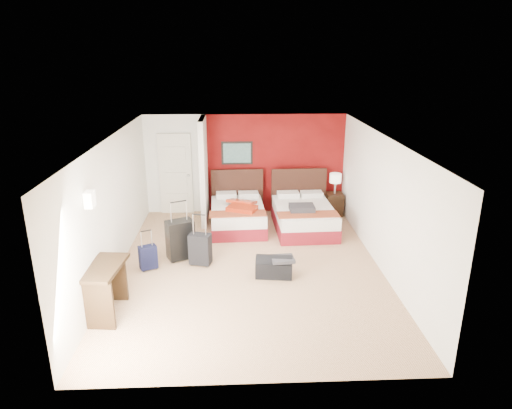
{
  "coord_description": "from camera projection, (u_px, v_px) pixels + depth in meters",
  "views": [
    {
      "loc": [
        -0.22,
        -7.9,
        3.96
      ],
      "look_at": [
        0.17,
        0.8,
        1.0
      ],
      "focal_mm": 31.76,
      "sensor_mm": 36.0,
      "label": 1
    }
  ],
  "objects": [
    {
      "name": "entry_door",
      "position": [
        176.0,
        174.0,
        11.38
      ],
      "size": [
        0.82,
        0.06,
        2.05
      ],
      "primitive_type": "cube",
      "color": "silver",
      "rests_on": "ground"
    },
    {
      "name": "bed_left",
      "position": [
        238.0,
        217.0,
        10.62
      ],
      "size": [
        1.31,
        1.81,
        0.53
      ],
      "primitive_type": "cube",
      "rotation": [
        0.0,
        0.0,
        0.04
      ],
      "color": "white",
      "rests_on": "ground"
    },
    {
      "name": "desk",
      "position": [
        106.0,
        290.0,
        7.07
      ],
      "size": [
        0.6,
        1.05,
        0.83
      ],
      "primitive_type": "cube",
      "rotation": [
        0.0,
        0.0,
        -0.1
      ],
      "color": "black",
      "rests_on": "ground"
    },
    {
      "name": "suitcase_black",
      "position": [
        180.0,
        241.0,
        8.97
      ],
      "size": [
        0.61,
        0.52,
        0.78
      ],
      "primitive_type": "cube",
      "rotation": [
        0.0,
        0.0,
        0.44
      ],
      "color": "black",
      "rests_on": "ground"
    },
    {
      "name": "red_accent_panel",
      "position": [
        275.0,
        164.0,
        11.44
      ],
      "size": [
        3.5,
        0.04,
        2.5
      ],
      "primitive_type": "cube",
      "color": "maroon",
      "rests_on": "ground"
    },
    {
      "name": "bed_right",
      "position": [
        304.0,
        218.0,
        10.51
      ],
      "size": [
        1.38,
        1.92,
        0.56
      ],
      "primitive_type": "cube",
      "rotation": [
        0.0,
        0.0,
        0.03
      ],
      "color": "silver",
      "rests_on": "ground"
    },
    {
      "name": "ground",
      "position": [
        249.0,
        267.0,
        8.76
      ],
      "size": [
        6.5,
        6.5,
        0.0
      ],
      "primitive_type": "plane",
      "color": "tan",
      "rests_on": "ground"
    },
    {
      "name": "table_lamp",
      "position": [
        335.0,
        184.0,
        11.26
      ],
      "size": [
        0.36,
        0.36,
        0.51
      ],
      "primitive_type": "cylinder",
      "rotation": [
        0.0,
        0.0,
        0.33
      ],
      "color": "white",
      "rests_on": "nightstand"
    },
    {
      "name": "duffel_bag",
      "position": [
        274.0,
        268.0,
        8.35
      ],
      "size": [
        0.71,
        0.44,
        0.34
      ],
      "primitive_type": "cube",
      "rotation": [
        0.0,
        0.0,
        -0.14
      ],
      "color": "black",
      "rests_on": "ground"
    },
    {
      "name": "partition_wall",
      "position": [
        204.0,
        171.0,
        10.78
      ],
      "size": [
        0.12,
        1.2,
        2.5
      ],
      "primitive_type": "cube",
      "color": "silver",
      "rests_on": "ground"
    },
    {
      "name": "room_walls",
      "position": [
        181.0,
        185.0,
        9.63
      ],
      "size": [
        5.02,
        6.52,
        2.5
      ],
      "color": "white",
      "rests_on": "ground"
    },
    {
      "name": "red_suitcase_open",
      "position": [
        242.0,
        205.0,
        10.42
      ],
      "size": [
        0.93,
        1.06,
        0.11
      ],
      "primitive_type": "cube",
      "rotation": [
        0.0,
        0.0,
        -0.39
      ],
      "color": "#A8280E",
      "rests_on": "bed_left"
    },
    {
      "name": "nightstand",
      "position": [
        334.0,
        204.0,
        11.43
      ],
      "size": [
        0.42,
        0.42,
        0.57
      ],
      "primitive_type": "cube",
      "rotation": [
        0.0,
        0.0,
        0.03
      ],
      "color": "black",
      "rests_on": "ground"
    },
    {
      "name": "jacket_draped",
      "position": [
        283.0,
        259.0,
        8.24
      ],
      "size": [
        0.44,
        0.38,
        0.05
      ],
      "primitive_type": "cube",
      "rotation": [
        0.0,
        0.0,
        0.09
      ],
      "color": "#353439",
      "rests_on": "duffel_bag"
    },
    {
      "name": "jacket_bundle",
      "position": [
        302.0,
        208.0,
        10.11
      ],
      "size": [
        0.55,
        0.44,
        0.13
      ],
      "primitive_type": "cube",
      "rotation": [
        0.0,
        0.0,
        0.0
      ],
      "color": "#333237",
      "rests_on": "bed_right"
    },
    {
      "name": "suitcase_navy",
      "position": [
        148.0,
        259.0,
        8.59
      ],
      "size": [
        0.38,
        0.32,
        0.45
      ],
      "primitive_type": "cube",
      "rotation": [
        0.0,
        0.0,
        0.45
      ],
      "color": "black",
      "rests_on": "ground"
    },
    {
      "name": "suitcase_charcoal",
      "position": [
        200.0,
        250.0,
        8.76
      ],
      "size": [
        0.46,
        0.35,
        0.6
      ],
      "primitive_type": "cube",
      "rotation": [
        0.0,
        0.0,
        -0.26
      ],
      "color": "black",
      "rests_on": "ground"
    }
  ]
}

